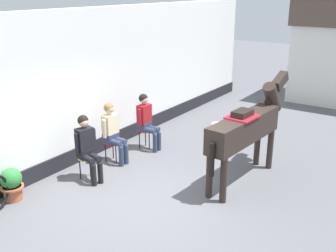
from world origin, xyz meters
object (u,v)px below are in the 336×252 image
Objects in this scene: seated_visitor_near at (87,145)px; seated_visitor_middle at (112,130)px; saddled_horse_center at (247,127)px; flower_planter_nearest at (12,184)px; spare_stool_white at (217,125)px; seated_visitor_far at (146,119)px.

seated_visitor_middle is (-0.18, 0.98, 0.00)m from seated_visitor_near.
flower_planter_nearest is (-3.27, -3.25, -0.82)m from saddled_horse_center.
spare_stool_white is at bearing 131.63° from saddled_horse_center.
seated_visitor_near is 2.17× the size of flower_planter_nearest.
flower_planter_nearest is at bearing -109.14° from spare_stool_white.
flower_planter_nearest is at bearing -99.01° from seated_visitor_far.
seated_visitor_middle reaches higher than spare_stool_white.
flower_planter_nearest is 1.39× the size of spare_stool_white.
saddled_horse_center is 6.51× the size of spare_stool_white.
spare_stool_white is (1.15, 3.56, -0.38)m from seated_visitor_near.
seated_visitor_middle is at bearing 80.48° from flower_planter_nearest.
seated_visitor_far is 0.46× the size of saddled_horse_center.
seated_visitor_near is 3.27m from saddled_horse_center.
seated_visitor_near and seated_visitor_far have the same top height.
saddled_horse_center reaches higher than spare_stool_white.
saddled_horse_center is at bearing 44.84° from flower_planter_nearest.
seated_visitor_near is 1.00× the size of seated_visitor_far.
spare_stool_white is (-1.54, 1.73, -0.76)m from saddled_horse_center.
seated_visitor_middle is 3.01m from saddled_horse_center.
seated_visitor_far is 3.55m from flower_planter_nearest.
saddled_horse_center is (2.72, -0.23, 0.38)m from seated_visitor_far.
seated_visitor_middle is 1.00× the size of seated_visitor_far.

